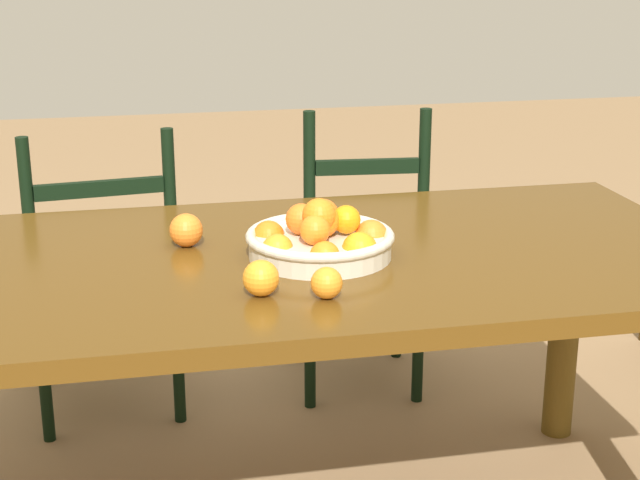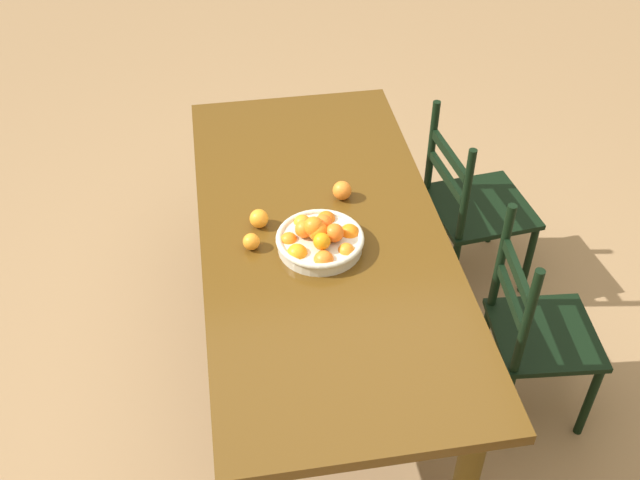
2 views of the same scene
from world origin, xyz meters
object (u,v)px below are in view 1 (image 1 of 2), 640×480
Objects in this scene: orange_loose_1 at (261,278)px; orange_loose_2 at (186,230)px; chair_by_cabinet at (102,280)px; dining_table at (276,295)px; fruit_bowl at (321,238)px; chair_near_window at (359,262)px; orange_loose_0 at (327,283)px.

orange_loose_2 is (-0.12, 0.36, 0.00)m from orange_loose_1.
dining_table is at bearing 111.35° from chair_by_cabinet.
dining_table is at bearing 165.26° from fruit_bowl.
chair_by_cabinet is at bearing 4.66° from chair_near_window.
chair_near_window is 1.18m from orange_loose_0.
dining_table is 0.91m from chair_near_window.
chair_by_cabinet is 0.80m from orange_loose_2.
orange_loose_0 is 0.13m from orange_loose_1.
fruit_bowl reaches higher than orange_loose_2.
chair_by_cabinet is 2.71× the size of fruit_bowl.
orange_loose_2 reaches higher than orange_loose_0.
dining_table is 0.29m from orange_loose_1.
fruit_bowl is at bearing 51.82° from orange_loose_1.
chair_by_cabinet is at bearing 108.30° from orange_loose_1.
dining_table is at bearing 68.29° from chair_near_window.
chair_near_window is 1.03× the size of chair_by_cabinet.
fruit_bowl reaches higher than dining_table.
fruit_bowl reaches higher than orange_loose_0.
orange_loose_2 is (-0.29, 0.14, -0.01)m from fruit_bowl.
orange_loose_0 is (0.47, -1.08, 0.34)m from chair_by_cabinet.
orange_loose_1 is (-0.17, -0.22, -0.01)m from fruit_bowl.
chair_by_cabinet is (-0.41, 0.80, -0.22)m from dining_table.
fruit_bowl is 0.28m from orange_loose_1.
dining_table is 0.32m from orange_loose_0.
dining_table is 2.18× the size of chair_near_window.
chair_by_cabinet is 12.26× the size of orange_loose_1.
orange_loose_0 is 0.47m from orange_loose_2.
orange_loose_0 reaches higher than dining_table.
chair_near_window is at bearing 65.62° from orange_loose_1.
dining_table is 31.70× the size of orange_loose_0.
chair_by_cabinet reaches higher than dining_table.
chair_by_cabinet is 14.05× the size of orange_loose_0.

